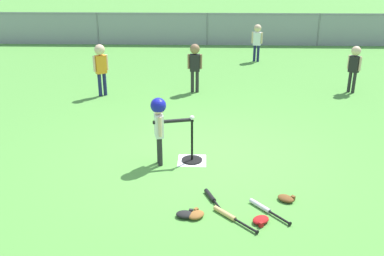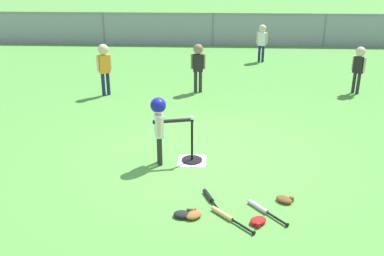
% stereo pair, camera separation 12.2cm
% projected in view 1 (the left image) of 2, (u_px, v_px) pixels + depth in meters
% --- Properties ---
extents(ground_plane, '(60.00, 60.00, 0.00)m').
position_uv_depth(ground_plane, '(207.00, 156.00, 6.86)').
color(ground_plane, '#51933D').
extents(home_plate, '(0.44, 0.44, 0.01)m').
position_uv_depth(home_plate, '(192.00, 160.00, 6.68)').
color(home_plate, white).
rests_on(home_plate, ground_plane).
extents(batting_tee, '(0.32, 0.32, 0.68)m').
position_uv_depth(batting_tee, '(192.00, 154.00, 6.64)').
color(batting_tee, black).
rests_on(batting_tee, ground_plane).
extents(baseball_on_tee, '(0.07, 0.07, 0.07)m').
position_uv_depth(baseball_on_tee, '(192.00, 118.00, 6.42)').
color(baseball_on_tee, white).
rests_on(baseball_on_tee, batting_tee).
extents(batter_child, '(0.62, 0.30, 1.06)m').
position_uv_depth(batter_child, '(159.00, 118.00, 6.31)').
color(batter_child, '#262626').
rests_on(batter_child, ground_plane).
extents(fielder_near_right, '(0.33, 0.22, 1.12)m').
position_uv_depth(fielder_near_right, '(257.00, 38.00, 12.90)').
color(fielder_near_right, '#191E4C').
rests_on(fielder_near_right, ground_plane).
extents(fielder_near_left, '(0.30, 0.24, 1.18)m').
position_uv_depth(fielder_near_left, '(101.00, 63.00, 9.60)').
color(fielder_near_left, '#191E4C').
rests_on(fielder_near_left, ground_plane).
extents(fielder_deep_left, '(0.34, 0.23, 1.14)m').
position_uv_depth(fielder_deep_left, '(195.00, 62.00, 9.86)').
color(fielder_deep_left, '#262626').
rests_on(fielder_deep_left, ground_plane).
extents(fielder_deep_center, '(0.25, 0.24, 1.09)m').
position_uv_depth(fielder_deep_center, '(354.00, 63.00, 9.86)').
color(fielder_deep_center, '#262626').
rests_on(fielder_deep_center, ground_plane).
extents(spare_bat_silver, '(0.46, 0.56, 0.06)m').
position_uv_depth(spare_bat_silver, '(264.00, 208.00, 5.35)').
color(spare_bat_silver, silver).
rests_on(spare_bat_silver, ground_plane).
extents(spare_bat_wood, '(0.52, 0.55, 0.06)m').
position_uv_depth(spare_bat_wood, '(229.00, 216.00, 5.19)').
color(spare_bat_wood, '#DBB266').
rests_on(spare_bat_wood, ground_plane).
extents(spare_bat_black, '(0.26, 0.55, 0.06)m').
position_uv_depth(spare_bat_black, '(212.00, 198.00, 5.59)').
color(spare_bat_black, black).
rests_on(spare_bat_black, ground_plane).
extents(glove_by_plate, '(0.27, 0.26, 0.07)m').
position_uv_depth(glove_by_plate, '(286.00, 198.00, 5.56)').
color(glove_by_plate, brown).
rests_on(glove_by_plate, ground_plane).
extents(glove_near_bats, '(0.27, 0.27, 0.07)m').
position_uv_depth(glove_near_bats, '(196.00, 215.00, 5.21)').
color(glove_near_bats, brown).
rests_on(glove_near_bats, ground_plane).
extents(glove_tossed_aside, '(0.27, 0.26, 0.07)m').
position_uv_depth(glove_tossed_aside, '(261.00, 220.00, 5.10)').
color(glove_tossed_aside, '#B21919').
rests_on(glove_tossed_aside, ground_plane).
extents(glove_outfield_drop, '(0.23, 0.18, 0.07)m').
position_uv_depth(glove_outfield_drop, '(185.00, 214.00, 5.21)').
color(glove_outfield_drop, black).
rests_on(glove_outfield_drop, ground_plane).
extents(outfield_fence, '(16.06, 0.06, 1.15)m').
position_uv_depth(outfield_fence, '(207.00, 28.00, 15.48)').
color(outfield_fence, slate).
rests_on(outfield_fence, ground_plane).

